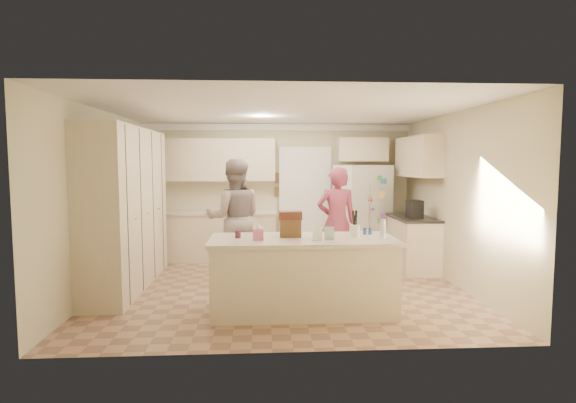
{
  "coord_description": "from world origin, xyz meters",
  "views": [
    {
      "loc": [
        -0.31,
        -6.53,
        1.85
      ],
      "look_at": [
        0.1,
        0.35,
        1.25
      ],
      "focal_mm": 28.0,
      "sensor_mm": 36.0,
      "label": 1
    }
  ],
  "objects": [
    {
      "name": "right_base_cab",
      "position": [
        2.3,
        1.0,
        0.44
      ],
      "size": [
        0.6,
        1.2,
        0.88
      ],
      "primitive_type": "cube",
      "color": "beige",
      "rests_on": "floor"
    },
    {
      "name": "teen_girl",
      "position": [
        0.91,
        0.65,
        0.89
      ],
      "size": [
        0.66,
        0.44,
        1.78
      ],
      "primitive_type": "imported",
      "rotation": [
        0.0,
        0.0,
        3.12
      ],
      "color": "#A63F5E",
      "rests_on": "floor"
    },
    {
      "name": "tissue_box",
      "position": [
        -0.35,
        -1.2,
        1.0
      ],
      "size": [
        0.13,
        0.13,
        0.14
      ],
      "primitive_type": "cube",
      "color": "pink",
      "rests_on": "island_top"
    },
    {
      "name": "island_base",
      "position": [
        0.2,
        -1.1,
        0.44
      ],
      "size": [
        2.2,
        0.9,
        0.88
      ],
      "primitive_type": "cube",
      "color": "beige",
      "rests_on": "floor"
    },
    {
      "name": "water_bottle",
      "position": [
        1.15,
        -1.25,
        1.04
      ],
      "size": [
        0.07,
        0.07,
        0.24
      ],
      "primitive_type": "cylinder",
      "color": "silver",
      "rests_on": "island_top"
    },
    {
      "name": "wall_left",
      "position": [
        -2.61,
        0.0,
        1.3
      ],
      "size": [
        0.02,
        4.6,
        2.6
      ],
      "primitive_type": "cube",
      "color": "beige",
      "rests_on": "ground"
    },
    {
      "name": "shaker_salt",
      "position": [
        1.02,
        -0.88,
        0.97
      ],
      "size": [
        0.05,
        0.05,
        0.09
      ],
      "primitive_type": "cylinder",
      "color": "#324E92",
      "rests_on": "island_top"
    },
    {
      "name": "refrigerator",
      "position": [
        1.6,
        1.84,
        0.9
      ],
      "size": [
        1.09,
        0.97,
        1.8
      ],
      "primitive_type": "cube",
      "rotation": [
        0.0,
        0.0,
        0.35
      ],
      "color": "white",
      "rests_on": "floor"
    },
    {
      "name": "back_countertop",
      "position": [
        -1.15,
        1.99,
        0.9
      ],
      "size": [
        2.24,
        0.63,
        0.04
      ],
      "primitive_type": "cube",
      "color": "beige",
      "rests_on": "back_base_cab"
    },
    {
      "name": "shaker_pepper",
      "position": [
        1.09,
        -0.88,
        0.97
      ],
      "size": [
        0.05,
        0.05,
        0.09
      ],
      "primitive_type": "cylinder",
      "color": "#324E92",
      "rests_on": "island_top"
    },
    {
      "name": "ceiling",
      "position": [
        0.0,
        0.0,
        2.61
      ],
      "size": [
        5.2,
        4.6,
        0.02
      ],
      "primitive_type": "cube",
      "color": "white",
      "rests_on": "wall_back"
    },
    {
      "name": "back_upper_cab",
      "position": [
        -1.15,
        2.12,
        1.9
      ],
      "size": [
        2.2,
        0.35,
        0.8
      ],
      "primitive_type": "cube",
      "color": "beige",
      "rests_on": "wall_back"
    },
    {
      "name": "doorway_casing",
      "position": [
        0.55,
        2.24,
        1.05
      ],
      "size": [
        1.02,
        0.03,
        2.22
      ],
      "primitive_type": "cube",
      "color": "white",
      "rests_on": "floor"
    },
    {
      "name": "dollhouse_body",
      "position": [
        0.05,
        -1.0,
        1.04
      ],
      "size": [
        0.26,
        0.18,
        0.22
      ],
      "primitive_type": "cube",
      "color": "brown",
      "rests_on": "island_top"
    },
    {
      "name": "tissue_plume",
      "position": [
        -0.35,
        -1.2,
        1.1
      ],
      "size": [
        0.08,
        0.08,
        0.08
      ],
      "primitive_type": "cone",
      "color": "white",
      "rests_on": "tissue_box"
    },
    {
      "name": "floor",
      "position": [
        0.0,
        0.0,
        -0.01
      ],
      "size": [
        5.2,
        4.6,
        0.02
      ],
      "primitive_type": "cube",
      "color": "#A27E60",
      "rests_on": "ground"
    },
    {
      "name": "wall_frame_upper",
      "position": [
        0.02,
        2.27,
        1.55
      ],
      "size": [
        0.15,
        0.02,
        0.2
      ],
      "primitive_type": "cube",
      "color": "brown",
      "rests_on": "wall_back"
    },
    {
      "name": "greeting_card_a",
      "position": [
        0.35,
        -1.3,
        1.01
      ],
      "size": [
        0.12,
        0.06,
        0.16
      ],
      "primitive_type": "cube",
      "rotation": [
        0.15,
        0.0,
        0.2
      ],
      "color": "white",
      "rests_on": "island_top"
    },
    {
      "name": "fridge_magnets",
      "position": [
        1.6,
        1.48,
        0.9
      ],
      "size": [
        0.76,
        0.02,
        1.44
      ],
      "primitive_type": null,
      "color": "tan",
      "rests_on": "refrigerator"
    },
    {
      "name": "back_base_cab",
      "position": [
        -1.15,
        2.0,
        0.44
      ],
      "size": [
        2.2,
        0.6,
        0.88
      ],
      "primitive_type": "cube",
      "color": "beige",
      "rests_on": "floor"
    },
    {
      "name": "teen_boy",
      "position": [
        -0.75,
        0.69,
        0.96
      ],
      "size": [
        0.98,
        0.79,
        1.91
      ],
      "primitive_type": "imported",
      "rotation": [
        0.0,
        0.0,
        3.22
      ],
      "color": "gray",
      "rests_on": "floor"
    },
    {
      "name": "wall_back",
      "position": [
        0.0,
        2.31,
        1.3
      ],
      "size": [
        5.2,
        0.02,
        2.6
      ],
      "primitive_type": "cube",
      "color": "beige",
      "rests_on": "ground"
    },
    {
      "name": "right_upper_cab",
      "position": [
        2.43,
        1.2,
        1.95
      ],
      "size": [
        0.35,
        1.5,
        0.7
      ],
      "primitive_type": "cube",
      "color": "beige",
      "rests_on": "wall_right"
    },
    {
      "name": "fridge_seam",
      "position": [
        1.6,
        1.49,
        0.9
      ],
      "size": [
        0.02,
        0.02,
        1.78
      ],
      "primitive_type": "cube",
      "color": "gray",
      "rests_on": "refrigerator"
    },
    {
      "name": "crown_back",
      "position": [
        0.0,
        2.26,
        2.53
      ],
      "size": [
        5.2,
        0.08,
        0.12
      ],
      "primitive_type": "cube",
      "color": "white",
      "rests_on": "wall_back"
    },
    {
      "name": "fridge_handle_r",
      "position": [
        1.65,
        1.47,
        1.05
      ],
      "size": [
        0.02,
        0.02,
        0.85
      ],
      "primitive_type": "cylinder",
      "color": "silver",
      "rests_on": "refrigerator"
    },
    {
      "name": "island_top",
      "position": [
        0.2,
        -1.1,
        0.9
      ],
      "size": [
        2.28,
        0.96,
        0.05
      ],
      "primitive_type": "cube",
      "color": "beige",
      "rests_on": "island_base"
    },
    {
      "name": "wall_right",
      "position": [
        2.61,
        0.0,
        1.3
      ],
      "size": [
        0.02,
        4.6,
        2.6
      ],
      "primitive_type": "cube",
      "color": "beige",
      "rests_on": "ground"
    },
    {
      "name": "coffee_maker",
      "position": [
        2.25,
        0.8,
        1.07
      ],
      "size": [
        0.22,
        0.28,
        0.3
      ],
      "primitive_type": "cube",
      "color": "black",
      "rests_on": "right_countertop"
    },
    {
      "name": "doorway_opening",
      "position": [
        0.55,
        2.28,
        1.05
      ],
      "size": [
        0.9,
        0.06,
        2.1
      ],
      "primitive_type": "cube",
      "color": "black",
      "rests_on": "floor"
    },
    {
      "name": "right_countertop",
      "position": [
        2.29,
        1.0,
        0.9
      ],
      "size": [
        0.63,
        1.24,
        0.04
      ],
      "primitive_type": "cube",
      "color": "#2D2B28",
      "rests_on": "right_base_cab"
    },
    {
      "name": "over_fridge_cab",
      "position": [
        1.65,
        2.12,
        2.1
      ],
      "size": [
        0.95,
        0.35,
        0.45
      ],
      "primitive_type": "cube",
      "color": "beige",
      "rests_on": "wall_back"
    },
    {
      "name": "greeting_card_b",
      "position": [
        0.5,
        -1.25,
        1.01
      ],
      "size": [
        0.12,
        0.05,
        0.16
      ],
      "primitive_type": "cube",
      "rotation": [
        0.15,
        0.0,
        -0.1
      ],
      "color": "silver",
      "rests_on": "island_top"
    },
    {
      "name": "wall_frame_lower",
      "position": [
        0.02,
        2.27,
        1.28
      ],
      "size": [
        0.15,
        0.02,
        0.2
      ],
      "primitive_type": "cube",
      "color": "brown",
      "rests_on": "wall_back"
    },
    {
      "name": "fridge_dispenser",
      "position": [
        1.38,
        1.48,
        1.15
      ],
      "size": [
        0.22,
        0.03,
        0.35
      ],
      "primitive_type": "cube",
      "color": "black",
      "rests_on": "refrigerator"
    },
    {
      "name": "utensil_crock",
      "position": [
        0.85,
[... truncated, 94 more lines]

